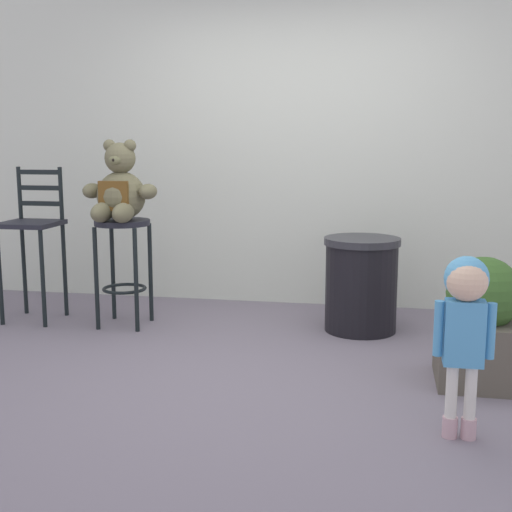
{
  "coord_description": "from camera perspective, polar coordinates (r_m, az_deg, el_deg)",
  "views": [
    {
      "loc": [
        0.71,
        -3.73,
        1.36
      ],
      "look_at": [
        -0.04,
        0.22,
        0.68
      ],
      "focal_mm": 47.14,
      "sensor_mm": 36.0,
      "label": 1
    }
  ],
  "objects": [
    {
      "name": "trash_bin",
      "position": [
        4.91,
        8.9,
        -2.37
      ],
      "size": [
        0.55,
        0.55,
        0.68
      ],
      "color": "black",
      "rests_on": "ground_plane"
    },
    {
      "name": "ground_plane",
      "position": [
        4.03,
        -0.0,
        -10.04
      ],
      "size": [
        24.0,
        24.0,
        0.0
      ],
      "primitive_type": "plane",
      "color": "slate"
    },
    {
      "name": "bar_chair_empty",
      "position": [
        5.39,
        -18.42,
        1.91
      ],
      "size": [
        0.41,
        0.41,
        1.17
      ],
      "color": "black",
      "rests_on": "ground_plane"
    },
    {
      "name": "teddy_bear",
      "position": [
        4.98,
        -11.49,
        5.44
      ],
      "size": [
        0.55,
        0.49,
        0.58
      ],
      "color": "#686446",
      "rests_on": "bar_stool_with_teddy"
    },
    {
      "name": "child_walking",
      "position": [
        3.18,
        17.34,
        -4.22
      ],
      "size": [
        0.27,
        0.22,
        0.85
      ],
      "rotation": [
        0.0,
        0.0,
        2.28
      ],
      "color": "#C99FA8",
      "rests_on": "ground_plane"
    },
    {
      "name": "planter_with_shrub",
      "position": [
        4.02,
        18.62,
        -5.62
      ],
      "size": [
        0.49,
        0.49,
        0.73
      ],
      "color": "#5A5246",
      "rests_on": "ground_plane"
    },
    {
      "name": "building_wall",
      "position": [
        5.76,
        3.8,
        14.5
      ],
      "size": [
        6.67,
        0.3,
        3.69
      ],
      "primitive_type": "cube",
      "color": "silver",
      "rests_on": "ground_plane"
    },
    {
      "name": "bar_stool_with_teddy",
      "position": [
        5.05,
        -11.21,
        0.5
      ],
      "size": [
        0.41,
        0.41,
        0.79
      ],
      "color": "black",
      "rests_on": "ground_plane"
    }
  ]
}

